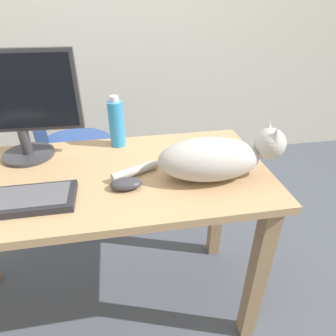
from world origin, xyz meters
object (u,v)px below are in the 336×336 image
office_chair (71,162)px  water_bottle (117,123)px  cat (215,157)px  monitor (14,102)px  keyboard (3,202)px  computer_mouse (126,184)px

office_chair → water_bottle: water_bottle is taller
cat → water_bottle: 0.46m
cat → office_chair: bearing=128.0°
monitor → water_bottle: size_ratio=2.20×
office_chair → keyboard: 0.94m
office_chair → water_bottle: 0.74m
monitor → cat: (0.70, -0.28, -0.15)m
monitor → cat: bearing=-22.1°
office_chair → cat: bearing=-52.0°
monitor → office_chair: bearing=84.7°
monitor → keyboard: bearing=-90.7°
computer_mouse → keyboard: bearing=-176.1°
office_chair → computer_mouse: (0.33, -0.84, 0.36)m
office_chair → computer_mouse: bearing=-68.6°
keyboard → computer_mouse: bearing=3.9°
office_chair → cat: 1.13m
monitor → cat: 0.77m
water_bottle → monitor: bearing=-173.6°
cat → computer_mouse: size_ratio=5.57×
office_chair → water_bottle: bearing=-58.0°
monitor → computer_mouse: monitor is taller
office_chair → water_bottle: size_ratio=4.33×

